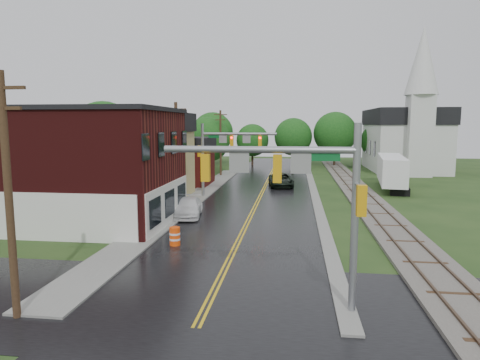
% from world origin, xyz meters
% --- Properties ---
extents(ground, '(160.00, 160.00, 0.00)m').
position_xyz_m(ground, '(0.00, 0.00, 0.00)').
color(ground, '#203A16').
rests_on(ground, ground).
extents(main_road, '(10.00, 90.00, 0.02)m').
position_xyz_m(main_road, '(0.00, 30.00, 0.00)').
color(main_road, black).
rests_on(main_road, ground).
extents(cross_road, '(60.00, 9.00, 0.02)m').
position_xyz_m(cross_road, '(0.00, 2.00, 0.00)').
color(cross_road, black).
rests_on(cross_road, ground).
extents(curb_right, '(0.80, 70.00, 0.12)m').
position_xyz_m(curb_right, '(5.40, 35.00, 0.00)').
color(curb_right, gray).
rests_on(curb_right, ground).
extents(sidewalk_left, '(2.40, 50.00, 0.12)m').
position_xyz_m(sidewalk_left, '(-6.20, 25.00, 0.00)').
color(sidewalk_left, gray).
rests_on(sidewalk_left, ground).
extents(brick_building, '(14.30, 10.30, 8.30)m').
position_xyz_m(brick_building, '(-12.48, 15.00, 4.15)').
color(brick_building, '#410E0D').
rests_on(brick_building, ground).
extents(yellow_house, '(8.00, 7.00, 6.40)m').
position_xyz_m(yellow_house, '(-11.00, 26.00, 3.20)').
color(yellow_house, tan).
rests_on(yellow_house, ground).
extents(darkred_building, '(7.00, 6.00, 4.40)m').
position_xyz_m(darkred_building, '(-10.00, 35.00, 2.20)').
color(darkred_building, '#3F0F0C').
rests_on(darkred_building, ground).
extents(church, '(10.40, 18.40, 20.00)m').
position_xyz_m(church, '(20.00, 53.74, 5.83)').
color(church, silver).
rests_on(church, ground).
extents(railroad, '(3.20, 80.00, 0.30)m').
position_xyz_m(railroad, '(10.00, 35.00, 0.11)').
color(railroad, '#59544C').
rests_on(railroad, ground).
extents(traffic_signal_near, '(7.34, 0.30, 7.20)m').
position_xyz_m(traffic_signal_near, '(3.47, 2.00, 4.97)').
color(traffic_signal_near, gray).
rests_on(traffic_signal_near, ground).
extents(traffic_signal_far, '(7.34, 0.43, 7.20)m').
position_xyz_m(traffic_signal_far, '(-3.47, 27.00, 4.97)').
color(traffic_signal_far, gray).
rests_on(traffic_signal_far, ground).
extents(utility_pole_a, '(1.80, 0.28, 9.00)m').
position_xyz_m(utility_pole_a, '(-6.80, 0.00, 4.72)').
color(utility_pole_a, '#382616').
rests_on(utility_pole_a, ground).
extents(utility_pole_b, '(1.80, 0.28, 9.00)m').
position_xyz_m(utility_pole_b, '(-6.80, 22.00, 4.72)').
color(utility_pole_b, '#382616').
rests_on(utility_pole_b, ground).
extents(utility_pole_c, '(1.80, 0.28, 9.00)m').
position_xyz_m(utility_pole_c, '(-6.80, 44.00, 4.72)').
color(utility_pole_c, '#382616').
rests_on(utility_pole_c, ground).
extents(tree_left_a, '(6.80, 6.80, 8.67)m').
position_xyz_m(tree_left_a, '(-19.85, 21.90, 5.11)').
color(tree_left_a, black).
rests_on(tree_left_a, ground).
extents(tree_left_b, '(7.60, 7.60, 9.69)m').
position_xyz_m(tree_left_b, '(-17.85, 31.90, 5.72)').
color(tree_left_b, black).
rests_on(tree_left_b, ground).
extents(tree_left_c, '(6.00, 6.00, 7.65)m').
position_xyz_m(tree_left_c, '(-13.85, 39.90, 4.51)').
color(tree_left_c, black).
rests_on(tree_left_c, ground).
extents(tree_left_e, '(6.40, 6.40, 8.16)m').
position_xyz_m(tree_left_e, '(-8.85, 45.90, 4.81)').
color(tree_left_e, black).
rests_on(tree_left_e, ground).
extents(suv_dark, '(3.22, 5.82, 1.54)m').
position_xyz_m(suv_dark, '(1.81, 34.63, 0.77)').
color(suv_dark, black).
rests_on(suv_dark, ground).
extents(pickup_white, '(2.59, 5.09, 1.42)m').
position_xyz_m(pickup_white, '(-4.80, 17.90, 0.71)').
color(pickup_white, white).
rests_on(pickup_white, ground).
extents(semi_trailer, '(4.00, 11.61, 3.65)m').
position_xyz_m(semi_trailer, '(13.89, 34.41, 2.18)').
color(semi_trailer, black).
rests_on(semi_trailer, ground).
extents(construction_barrel, '(0.76, 0.76, 1.11)m').
position_xyz_m(construction_barrel, '(-3.61, 10.00, 0.55)').
color(construction_barrel, '#F4470A').
rests_on(construction_barrel, ground).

